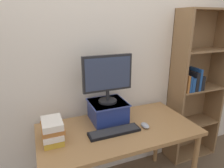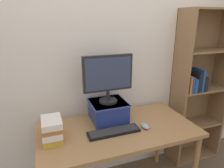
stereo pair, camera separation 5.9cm
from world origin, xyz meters
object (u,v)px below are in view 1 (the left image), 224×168
object	(u,v)px
bookshelf_unit	(195,87)
computer_mouse	(145,125)
riser_box	(108,110)
book_stack	(52,131)
desk	(118,136)
keyboard	(114,132)
computer_monitor	(108,76)

from	to	relation	value
bookshelf_unit	computer_mouse	bearing A→B (deg)	-157.78
riser_box	book_stack	bearing A→B (deg)	-162.54
bookshelf_unit	book_stack	size ratio (longest dim) A/B	7.25
desk	keyboard	xyz separation A→B (m)	(-0.06, -0.06, 0.10)
desk	bookshelf_unit	distance (m)	1.20
book_stack	desk	bearing A→B (deg)	-1.32
computer_monitor	computer_mouse	bearing A→B (deg)	-44.74
keyboard	riser_box	bearing A→B (deg)	82.41
computer_mouse	keyboard	bearing A→B (deg)	176.74
keyboard	book_stack	xyz separation A→B (m)	(-0.50, 0.08, 0.08)
computer_monitor	keyboard	world-z (taller)	computer_monitor
computer_mouse	riser_box	bearing A→B (deg)	135.10
desk	bookshelf_unit	xyz separation A→B (m)	(1.14, 0.29, 0.23)
desk	keyboard	bearing A→B (deg)	-135.20
desk	computer_monitor	distance (m)	0.56
desk	keyboard	world-z (taller)	keyboard
computer_monitor	riser_box	bearing A→B (deg)	90.00
bookshelf_unit	computer_monitor	distance (m)	1.21
riser_box	computer_mouse	xyz separation A→B (m)	(0.26, -0.26, -0.08)
bookshelf_unit	desk	bearing A→B (deg)	-165.70
keyboard	book_stack	size ratio (longest dim) A/B	1.81
bookshelf_unit	computer_mouse	distance (m)	0.99
riser_box	computer_monitor	world-z (taller)	computer_monitor
riser_box	keyboard	size ratio (longest dim) A/B	0.75
computer_mouse	computer_monitor	bearing A→B (deg)	135.26
book_stack	keyboard	bearing A→B (deg)	-8.65
bookshelf_unit	computer_mouse	world-z (taller)	bookshelf_unit
book_stack	riser_box	bearing A→B (deg)	17.46
computer_monitor	desk	bearing A→B (deg)	-80.13
desk	computer_mouse	size ratio (longest dim) A/B	13.55
riser_box	keyboard	bearing A→B (deg)	-97.59
keyboard	computer_mouse	distance (m)	0.30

